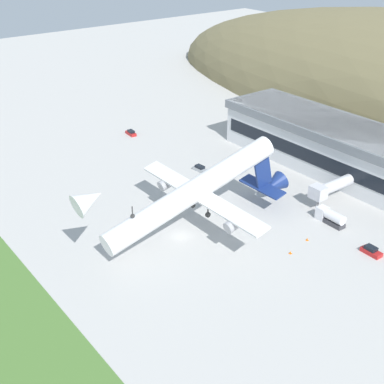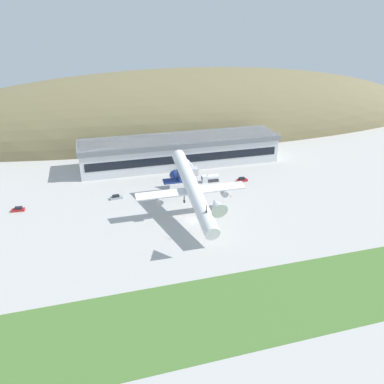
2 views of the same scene
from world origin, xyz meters
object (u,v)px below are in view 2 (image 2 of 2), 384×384
Objects in this scene: service_car_0 at (242,180)px; traffic_cone_1 at (231,196)px; jetway_0 at (191,168)px; terminal_building at (180,149)px; fuel_truck at (210,178)px; service_car_1 at (116,197)px; traffic_cone_0 at (222,190)px; cargo_airplane at (192,189)px; service_car_2 at (18,209)px.

service_car_0 is 15.51m from traffic_cone_1.
jetway_0 reaches higher than service_car_0.
fuel_truck is at bearing -73.83° from terminal_building.
service_car_1 is at bearing -171.31° from fuel_truck.
service_car_1 is 0.66× the size of fuel_truck.
traffic_cone_0 is at bearing -79.16° from fuel_truck.
cargo_airplane is 35.54m from service_car_0.
service_car_2 is 7.31× the size of traffic_cone_1.
terminal_building is at bearing 106.17° from fuel_truck.
service_car_2 is 0.62× the size of fuel_truck.
fuel_truck reaches higher than service_car_2.
terminal_building is 15.87m from jetway_0.
fuel_truck is 15.54m from traffic_cone_1.
cargo_airplane reaches higher than traffic_cone_1.
jetway_0 is 0.24× the size of cargo_airplane.
service_car_2 is at bearing -155.78° from terminal_building.
service_car_1 is (-30.71, -27.89, -6.30)m from terminal_building.
cargo_airplane is at bearing -99.38° from terminal_building.
cargo_airplane is (-7.76, -47.00, 2.47)m from terminal_building.
jetway_0 is 33.63m from service_car_1.
jetway_0 is at bearing 112.39° from traffic_cone_1.
jetway_0 is 21.18× the size of traffic_cone_1.
service_car_2 is 7.31× the size of traffic_cone_0.
service_car_1 reaches higher than traffic_cone_0.
terminal_building is 47.70m from cargo_airplane.
fuel_truck is (14.20, 24.79, -7.90)m from cargo_airplane.
service_car_2 is at bearing 172.97° from traffic_cone_1.
terminal_building is at bearing 91.50° from jetway_0.
service_car_1 is at bearing 1.00° from service_car_2.
terminal_building is at bearing 104.65° from traffic_cone_0.
service_car_0 is at bearing 52.28° from traffic_cone_1.
traffic_cone_0 is at bearing -4.94° from service_car_1.
service_car_2 is at bearing 161.53° from cargo_airplane.
jetway_0 is at bearing 75.42° from cargo_airplane.
cargo_airplane reaches higher than fuel_truck.
cargo_airplane is 12.36× the size of service_car_0.
service_car_0 is 0.97× the size of service_car_2.
traffic_cone_0 is (1.73, -9.04, -1.20)m from fuel_truck.
service_car_2 is at bearing -168.58° from jetway_0.
service_car_1 is (-22.94, 19.11, -8.77)m from cargo_airplane.
service_car_1 is 39.02m from traffic_cone_0.
jetway_0 is 9.30m from fuel_truck.
service_car_1 is at bearing 166.63° from traffic_cone_1.
terminal_building is 20.93× the size of service_car_0.
traffic_cone_1 is (17.16, 9.58, -9.10)m from cargo_airplane.
fuel_truck reaches higher than traffic_cone_0.
terminal_building is at bearing 126.89° from service_car_0.
service_car_2 reaches higher than service_car_1.
service_car_2 is (-63.69, -12.87, -3.38)m from jetway_0.
terminal_building reaches higher than traffic_cone_0.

